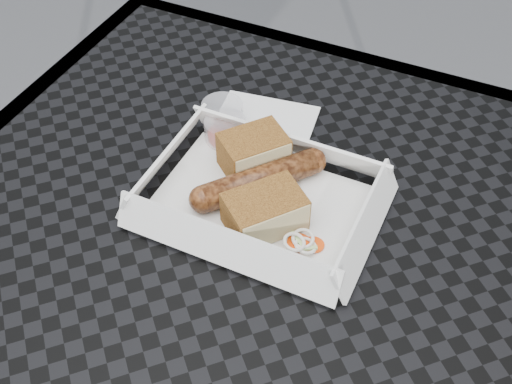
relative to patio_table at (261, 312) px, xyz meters
The scene contains 9 objects.
patio_table is the anchor object (origin of this frame).
food_tray 0.12m from the patio_table, 115.87° to the left, with size 0.22×0.15×0.00m, color white.
bratwurst 0.14m from the patio_table, 116.06° to the left, with size 0.11×0.13×0.03m.
bread_near 0.18m from the patio_table, 118.36° to the left, with size 0.07×0.05×0.04m, color brown.
bread_far 0.11m from the patio_table, 111.47° to the left, with size 0.08×0.05×0.04m, color brown.
veg_garnish 0.09m from the patio_table, 55.41° to the left, with size 0.03×0.03×0.00m.
napkin 0.22m from the patio_table, 114.72° to the left, with size 0.12×0.12×0.00m, color white.
condiment_cup_sauce 0.22m from the patio_table, 127.30° to the left, with size 0.05×0.05×0.03m, color maroon.
condiment_cup_empty 0.24m from the patio_table, 126.84° to the left, with size 0.05×0.05×0.03m, color silver.
Camera 1 is at (0.16, -0.35, 1.26)m, focal length 45.00 mm.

